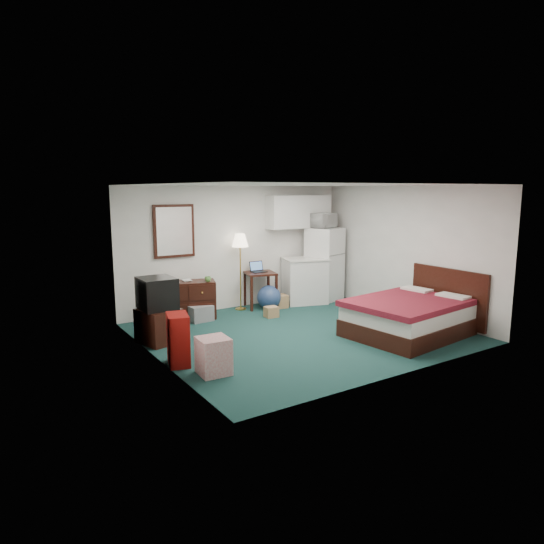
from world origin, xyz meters
TOP-DOWN VIEW (x-y plane):
  - floor at (0.00, 0.00)m, footprint 5.00×4.50m
  - ceiling at (0.00, 0.00)m, footprint 5.00×4.50m
  - walls at (0.00, 0.00)m, footprint 5.01×4.51m
  - mirror at (-1.35, 2.22)m, footprint 0.80×0.06m
  - upper_cabinets at (1.45, 2.08)m, footprint 1.50×0.35m
  - headboard at (2.46, -1.08)m, footprint 0.06×1.56m
  - dresser at (-1.24, 1.95)m, footprint 1.14×0.79m
  - floor_lamp at (-0.05, 2.01)m, footprint 0.42×0.42m
  - desk at (0.37, 1.93)m, footprint 0.71×0.71m
  - exercise_ball at (0.45, 1.71)m, footprint 0.55×0.55m
  - kitchen_counter at (1.41, 1.78)m, footprint 1.02×0.88m
  - fridge at (1.97, 1.81)m, footprint 0.83×0.83m
  - bed at (1.44, -1.08)m, footprint 2.05×1.68m
  - tv_stand at (-2.21, 0.82)m, footprint 0.69×0.72m
  - suitcase at (-2.33, -0.30)m, footprint 0.39×0.50m
  - retail_box at (-2.06, -0.88)m, footprint 0.42×0.42m
  - file_bin at (-1.11, 1.63)m, footprint 0.43×0.34m
  - cardboard_box_a at (0.14, 1.15)m, footprint 0.26×0.22m
  - cardboard_box_b at (0.74, 1.69)m, footprint 0.27×0.30m
  - laptop at (0.36, 1.95)m, footprint 0.31×0.25m
  - crt_tv at (-2.21, 0.85)m, footprint 0.56×0.60m
  - microwave at (1.94, 1.85)m, footprint 0.65×0.48m
  - book_a at (-1.53, 2.00)m, footprint 0.15×0.06m
  - book_b at (-1.29, 2.02)m, footprint 0.16×0.05m
  - mug at (-0.92, 1.70)m, footprint 0.15×0.13m

SIDE VIEW (x-z plane):
  - floor at x=0.00m, z-range -0.01..0.01m
  - cardboard_box_a at x=0.14m, z-range 0.00..0.21m
  - cardboard_box_b at x=0.74m, z-range 0.00..0.27m
  - file_bin at x=-1.11m, z-range 0.00..0.29m
  - exercise_ball at x=0.45m, z-range 0.00..0.49m
  - retail_box at x=-2.06m, z-range 0.00..0.49m
  - tv_stand at x=-2.21m, z-range 0.00..0.55m
  - bed at x=1.44m, z-range 0.00..0.61m
  - dresser at x=-1.24m, z-range 0.00..0.71m
  - suitcase at x=-2.33m, z-range 0.00..0.72m
  - desk at x=0.37m, z-range 0.00..0.74m
  - kitchen_counter at x=1.41m, z-range 0.00..0.94m
  - headboard at x=2.46m, z-range 0.05..1.05m
  - mug at x=-0.92m, z-range 0.71..0.84m
  - floor_lamp at x=-0.05m, z-range 0.00..1.55m
  - fridge at x=1.97m, z-range 0.00..1.60m
  - crt_tv at x=-2.21m, z-range 0.55..1.05m
  - book_a at x=-1.53m, z-range 0.71..0.92m
  - book_b at x=-1.29m, z-range 0.71..0.93m
  - laptop at x=0.36m, z-range 0.74..0.95m
  - walls at x=0.00m, z-range 0.00..2.50m
  - mirror at x=-1.35m, z-range 1.15..2.15m
  - microwave at x=1.94m, z-range 1.60..1.99m
  - upper_cabinets at x=1.45m, z-range 1.60..2.30m
  - ceiling at x=0.00m, z-range 2.50..2.50m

